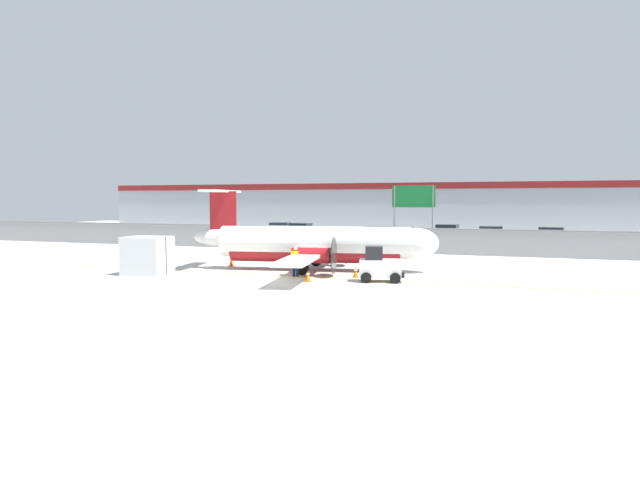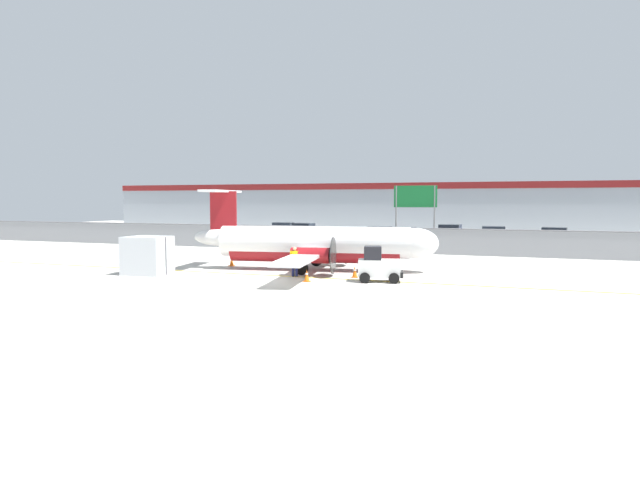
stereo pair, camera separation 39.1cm
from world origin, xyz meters
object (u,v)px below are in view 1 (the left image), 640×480
object	(u,v)px
cargo_container	(147,256)
highway_sign	(414,202)
ground_crew_worker	(296,260)
traffic_cone_near_right	(308,276)
parked_car_5	(448,232)
parked_car_2	(310,235)
traffic_cone_near_left	(231,261)
parked_car_4	(400,236)
traffic_cone_far_left	(356,272)
parked_car_0	(279,229)
parked_car_7	(550,236)
baggage_tug	(380,266)
commuter_airplane	(319,244)
parked_car_3	(376,234)
parked_car_1	(300,230)
parked_car_6	(489,234)

from	to	relation	value
cargo_container	highway_sign	distance (m)	23.30
ground_crew_worker	traffic_cone_near_right	distance (m)	2.22
cargo_container	parked_car_5	bearing A→B (deg)	65.26
parked_car_2	traffic_cone_near_left	bearing A→B (deg)	96.82
parked_car_5	highway_sign	distance (m)	15.05
cargo_container	parked_car_4	size ratio (longest dim) A/B	0.60
ground_crew_worker	traffic_cone_far_left	size ratio (longest dim) A/B	2.66
traffic_cone_near_left	parked_car_5	xyz separation A→B (m)	(10.22, 29.22, 0.58)
ground_crew_worker	traffic_cone_far_left	bearing A→B (deg)	-100.80
parked_car_0	parked_car_4	size ratio (longest dim) A/B	1.01
traffic_cone_near_right	parked_car_7	bearing A→B (deg)	67.32
traffic_cone_far_left	parked_car_2	size ratio (longest dim) A/B	0.15
ground_crew_worker	parked_car_7	size ratio (longest dim) A/B	0.39
baggage_tug	highway_sign	xyz separation A→B (m)	(-1.63, 18.21, 3.28)
commuter_airplane	baggage_tug	xyz separation A→B (m)	(4.65, -3.43, -0.75)
traffic_cone_near_right	ground_crew_worker	bearing A→B (deg)	130.04
traffic_cone_near_left	traffic_cone_far_left	distance (m)	9.47
commuter_airplane	traffic_cone_far_left	size ratio (longest dim) A/B	25.06
parked_car_7	highway_sign	distance (m)	16.32
traffic_cone_far_left	parked_car_4	world-z (taller)	parked_car_4
commuter_airplane	parked_car_4	bearing A→B (deg)	79.00
parked_car_3	parked_car_7	world-z (taller)	same
traffic_cone_near_left	parked_car_0	size ratio (longest dim) A/B	0.15
traffic_cone_near_right	parked_car_3	xyz separation A→B (m)	(-3.18, 27.04, 0.58)
ground_crew_worker	highway_sign	distance (m)	18.42
traffic_cone_near_right	traffic_cone_near_left	bearing A→B (deg)	145.85
traffic_cone_far_left	highway_sign	size ratio (longest dim) A/B	0.12
traffic_cone_far_left	parked_car_4	size ratio (longest dim) A/B	0.15
baggage_tug	ground_crew_worker	world-z (taller)	baggage_tug
traffic_cone_near_right	parked_car_1	world-z (taller)	parked_car_1
parked_car_7	parked_car_3	bearing A→B (deg)	20.22
parked_car_6	traffic_cone_far_left	bearing A→B (deg)	74.60
parked_car_6	parked_car_3	bearing A→B (deg)	17.25
parked_car_7	baggage_tug	bearing A→B (deg)	78.75
parked_car_5	highway_sign	world-z (taller)	highway_sign
traffic_cone_near_left	parked_car_4	xyz separation A→B (m)	(6.63, 21.26, 0.58)
commuter_airplane	parked_car_2	bearing A→B (deg)	102.70
parked_car_0	parked_car_5	bearing A→B (deg)	178.44
cargo_container	parked_car_6	size ratio (longest dim) A/B	0.59
cargo_container	parked_car_1	world-z (taller)	cargo_container
cargo_container	parked_car_2	xyz separation A→B (m)	(0.95, 23.85, -0.21)
commuter_airplane	baggage_tug	distance (m)	5.83
parked_car_5	parked_car_0	bearing A→B (deg)	-171.08
parked_car_3	parked_car_4	xyz separation A→B (m)	(2.57, -0.87, 0.00)
parked_car_4	parked_car_7	xyz separation A→B (m)	(13.59, 4.87, 0.00)
ground_crew_worker	parked_car_6	bearing A→B (deg)	-41.20
baggage_tug	traffic_cone_near_right	bearing A→B (deg)	-174.29
ground_crew_worker	parked_car_4	distance (m)	24.55
ground_crew_worker	parked_car_1	xyz separation A→B (m)	(-11.98, 30.50, -0.06)
parked_car_3	parked_car_4	distance (m)	2.71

